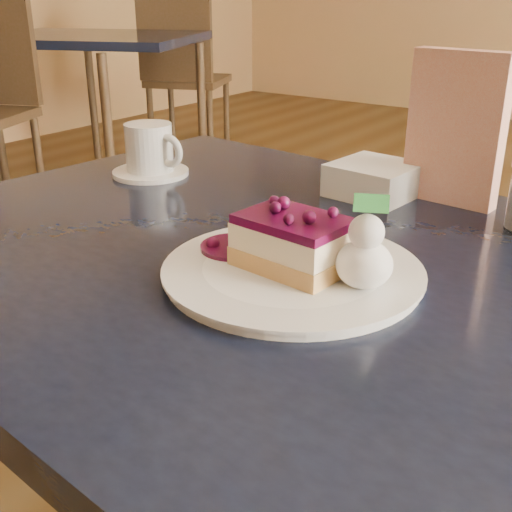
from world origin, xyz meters
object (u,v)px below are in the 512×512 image
Objects in this scene: coffee_set at (151,153)px; bg_table_far_left at (105,169)px; main_table at (316,322)px; cheesecake_slice at (293,243)px; dessert_plate at (293,272)px.

bg_table_far_left is (-2.02, 1.63, -0.71)m from coffee_set.
bg_table_far_left is (-2.44, 1.79, -0.59)m from main_table.
coffee_set is 2.69m from bg_table_far_left.
main_table is at bearing 90.00° from cheesecake_slice.
bg_table_far_left is (-2.44, 1.84, -0.71)m from cheesecake_slice.
coffee_set reaches higher than main_table.
bg_table_far_left reaches higher than dessert_plate.
coffee_set reaches higher than bg_table_far_left.
coffee_set reaches higher than dessert_plate.
dessert_plate is 0.04m from cheesecake_slice.
bg_table_far_left is at bearing 141.05° from coffee_set.
dessert_plate is 2.22× the size of cheesecake_slice.
coffee_set is at bearing -62.03° from bg_table_far_left.
main_table is 9.96× the size of cheesecake_slice.
dessert_plate is 3.13m from bg_table_far_left.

